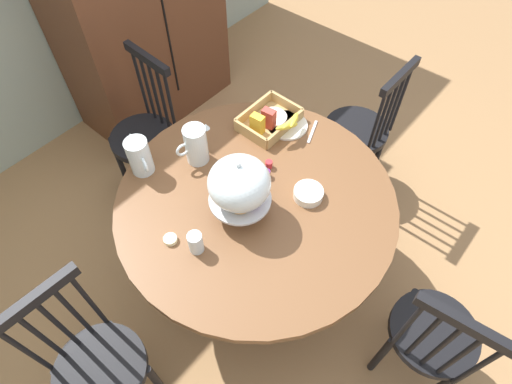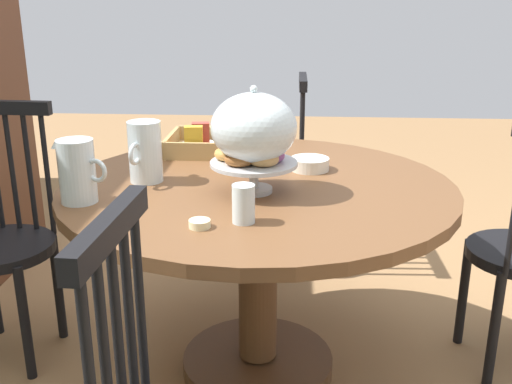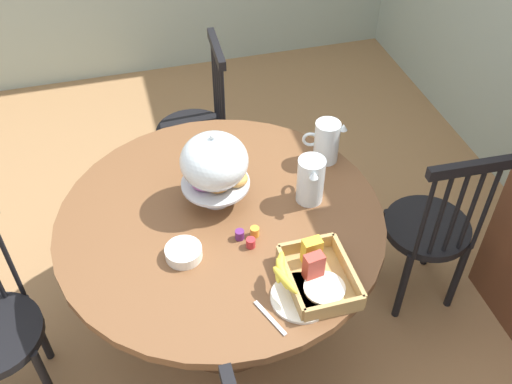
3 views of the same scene
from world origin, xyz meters
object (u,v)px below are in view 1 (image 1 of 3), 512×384
pastry_stand_with_dome (239,185)px  china_plate_small (273,117)px  milk_pitcher (140,158)px  cereal_bowl (308,194)px  windsor_chair_near_window (97,366)px  windsor_chair_far_side (146,136)px  orange_juice_pitcher (196,146)px  windsor_chair_facing_door (360,132)px  drinking_glass (196,243)px  butter_dish (170,239)px  china_plate_large (287,125)px  cereal_basket (270,121)px  windsor_chair_by_cabinet (432,337)px  dining_table (256,220)px

pastry_stand_with_dome → china_plate_small: bearing=25.6°
milk_pitcher → cereal_bowl: size_ratio=1.40×
windsor_chair_near_window → windsor_chair_far_side: bearing=40.9°
pastry_stand_with_dome → orange_juice_pitcher: size_ratio=1.66×
windsor_chair_near_window → windsor_chair_facing_door: 1.93m
drinking_glass → orange_juice_pitcher: bearing=44.9°
orange_juice_pitcher → butter_dish: size_ratio=3.45×
windsor_chair_far_side → pastry_stand_with_dome: pastry_stand_with_dome is taller
orange_juice_pitcher → milk_pitcher: (-0.23, 0.15, -0.00)m
windsor_chair_near_window → china_plate_large: (1.43, 0.12, 0.29)m
cereal_basket → drinking_glass: cereal_basket is taller
cereal_bowl → pastry_stand_with_dome: bearing=145.3°
windsor_chair_by_cabinet → cereal_basket: windsor_chair_by_cabinet is taller
china_plate_large → cereal_bowl: cereal_bowl is taller
windsor_chair_facing_door → milk_pitcher: 1.37m
windsor_chair_facing_door → butter_dish: windsor_chair_facing_door is taller
cereal_basket → cereal_bowl: bearing=-118.9°
orange_juice_pitcher → china_plate_small: 0.48m
dining_table → windsor_chair_facing_door: 0.97m
china_plate_large → pastry_stand_with_dome: bearing=-162.6°
windsor_chair_by_cabinet → drinking_glass: 1.14m
windsor_chair_near_window → pastry_stand_with_dome: 0.99m
dining_table → butter_dish: 0.48m
dining_table → windsor_chair_far_side: bearing=86.0°
windsor_chair_by_cabinet → china_plate_large: size_ratio=4.43×
orange_juice_pitcher → drinking_glass: orange_juice_pitcher is taller
cereal_basket → butter_dish: size_ratio=5.27×
butter_dish → cereal_basket: bearing=8.1°
windsor_chair_near_window → windsor_chair_by_cabinet: (1.06, -1.03, 0.00)m
windsor_chair_by_cabinet → milk_pitcher: (-0.33, 1.50, 0.38)m
china_plate_small → drinking_glass: drinking_glass is taller
windsor_chair_facing_door → milk_pitcher: bearing=155.1°
orange_juice_pitcher → dining_table: bearing=-89.1°
pastry_stand_with_dome → china_plate_small: pastry_stand_with_dome is taller
windsor_chair_by_cabinet → windsor_chair_near_window: bearing=135.7°
windsor_chair_by_cabinet → windsor_chair_far_side: 1.93m
windsor_chair_near_window → cereal_basket: 1.42m
windsor_chair_facing_door → china_plate_large: bearing=157.3°
orange_juice_pitcher → cereal_basket: bearing=-17.6°
milk_pitcher → cereal_basket: size_ratio=0.62×
dining_table → windsor_chair_near_window: windsor_chair_near_window is taller
orange_juice_pitcher → milk_pitcher: bearing=145.8°
china_plate_large → cereal_bowl: (-0.30, -0.36, 0.02)m
butter_dish → cereal_bowl: bearing=-28.0°
windsor_chair_facing_door → china_plate_large: 0.61m
windsor_chair_by_cabinet → china_plate_small: windsor_chair_by_cabinet is taller
milk_pitcher → china_plate_small: size_ratio=1.31×
cereal_bowl → orange_juice_pitcher: bearing=107.4°
milk_pitcher → drinking_glass: size_ratio=1.78×
windsor_chair_by_cabinet → windsor_chair_far_side: (-0.03, 1.93, 0.00)m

